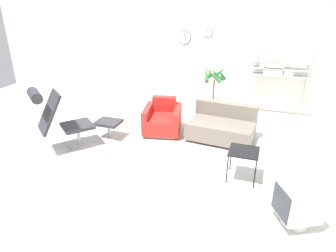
# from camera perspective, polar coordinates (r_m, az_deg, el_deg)

# --- Properties ---
(ground_plane) EXTENTS (12.00, 12.00, 0.00)m
(ground_plane) POSITION_cam_1_polar(r_m,az_deg,el_deg) (5.50, -3.94, -5.66)
(ground_plane) COLOR silver
(wall_back) EXTENTS (12.00, 0.09, 2.80)m
(wall_back) POSITION_cam_1_polar(r_m,az_deg,el_deg) (7.90, 4.83, 14.18)
(wall_back) COLOR silver
(wall_back) RESTS_ON ground_plane
(round_rug) EXTENTS (2.43, 2.43, 0.01)m
(round_rug) POSITION_cam_1_polar(r_m,az_deg,el_deg) (5.35, -4.47, -6.59)
(round_rug) COLOR #BCB29E
(round_rug) RESTS_ON ground_plane
(lounge_chair) EXTENTS (1.05, 1.11, 1.21)m
(lounge_chair) POSITION_cam_1_polar(r_m,az_deg,el_deg) (5.80, -20.45, 2.08)
(lounge_chair) COLOR #BCBCC1
(lounge_chair) RESTS_ON ground_plane
(ottoman) EXTENTS (0.48, 0.41, 0.36)m
(ottoman) POSITION_cam_1_polar(r_m,az_deg,el_deg) (6.19, -11.24, 0.15)
(ottoman) COLOR #BCBCC1
(ottoman) RESTS_ON ground_plane
(armchair_red) EXTENTS (0.90, 0.95, 0.69)m
(armchair_red) POSITION_cam_1_polar(r_m,az_deg,el_deg) (6.34, -1.03, 1.14)
(armchair_red) COLOR silver
(armchair_red) RESTS_ON ground_plane
(couch_low) EXTENTS (1.34, 0.95, 0.68)m
(couch_low) POSITION_cam_1_polar(r_m,az_deg,el_deg) (6.13, 10.22, -0.16)
(couch_low) COLOR black
(couch_low) RESTS_ON ground_plane
(side_table) EXTENTS (0.45, 0.45, 0.49)m
(side_table) POSITION_cam_1_polar(r_m,az_deg,el_deg) (4.78, 14.22, -5.14)
(side_table) COLOR black
(side_table) RESTS_ON ground_plane
(crt_television) EXTENTS (0.61, 0.61, 0.57)m
(crt_television) POSITION_cam_1_polar(r_m,az_deg,el_deg) (4.16, 23.48, -13.44)
(crt_television) COLOR #B7B7B7
(crt_television) RESTS_ON ground_plane
(potted_plant) EXTENTS (0.62, 0.61, 1.20)m
(potted_plant) POSITION_cam_1_polar(r_m,az_deg,el_deg) (7.32, 8.66, 6.92)
(potted_plant) COLOR brown
(potted_plant) RESTS_ON ground_plane
(shelf_unit) EXTENTS (1.26, 0.28, 1.80)m
(shelf_unit) POSITION_cam_1_polar(r_m,az_deg,el_deg) (7.46, 19.99, 10.47)
(shelf_unit) COLOR #BCBCC1
(shelf_unit) RESTS_ON ground_plane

